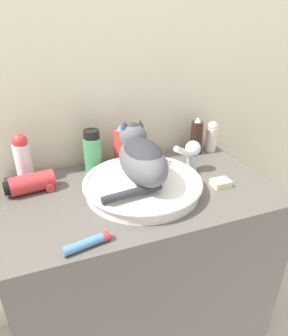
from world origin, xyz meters
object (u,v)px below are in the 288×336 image
(lotion_bottle_white, at_px, (23,158))
(cream_tube, at_px, (87,243))
(deodorant_stick, at_px, (211,136))
(soap_bar, at_px, (221,183))
(hairspray_can_black, at_px, (196,137))
(spray_bottle_trigger, at_px, (121,147))
(cat, at_px, (141,156))
(faucet, at_px, (191,153))
(hair_dryer, at_px, (32,183))
(mouthwash_bottle, at_px, (93,151))

(lotion_bottle_white, distance_m, cream_tube, 0.50)
(deodorant_stick, relative_size, soap_bar, 2.10)
(hairspray_can_black, distance_m, deodorant_stick, 0.08)
(spray_bottle_trigger, relative_size, soap_bar, 2.64)
(hairspray_can_black, xyz_separation_m, soap_bar, (-0.06, -0.31, -0.07))
(cat, height_order, faucet, cat)
(faucet, bearing_deg, hair_dryer, -24.04)
(faucet, distance_m, hair_dryer, 0.62)
(hairspray_can_black, relative_size, deodorant_stick, 1.19)
(soap_bar, bearing_deg, cat, 163.83)
(cat, relative_size, faucet, 2.35)
(spray_bottle_trigger, bearing_deg, deodorant_stick, 0.00)
(mouthwash_bottle, xyz_separation_m, deodorant_stick, (0.57, 0.00, -0.01))
(mouthwash_bottle, relative_size, soap_bar, 2.49)
(lotion_bottle_white, bearing_deg, hairspray_can_black, 0.00)
(mouthwash_bottle, height_order, cream_tube, mouthwash_bottle)
(cat, relative_size, hairspray_can_black, 1.85)
(faucet, height_order, soap_bar, faucet)
(faucet, xyz_separation_m, hairspray_can_black, (0.11, 0.16, -0.00))
(deodorant_stick, height_order, hair_dryer, deodorant_stick)
(soap_bar, bearing_deg, hairspray_can_black, 78.33)
(cat, relative_size, mouthwash_bottle, 1.86)
(lotion_bottle_white, distance_m, mouthwash_bottle, 0.27)
(lotion_bottle_white, xyz_separation_m, soap_bar, (0.69, -0.31, -0.08))
(deodorant_stick, relative_size, hair_dryer, 0.81)
(spray_bottle_trigger, bearing_deg, mouthwash_bottle, 180.00)
(faucet, relative_size, mouthwash_bottle, 0.79)
(soap_bar, bearing_deg, cream_tube, -163.60)
(lotion_bottle_white, distance_m, hairspray_can_black, 0.75)
(cat, xyz_separation_m, mouthwash_bottle, (-0.13, 0.22, -0.05))
(hairspray_can_black, height_order, soap_bar, hairspray_can_black)
(deodorant_stick, xyz_separation_m, cream_tube, (-0.69, -0.47, -0.06))
(spray_bottle_trigger, distance_m, cream_tube, 0.53)
(lotion_bottle_white, bearing_deg, mouthwash_bottle, 0.00)
(cat, height_order, hairspray_can_black, cat)
(deodorant_stick, distance_m, cream_tube, 0.83)
(mouthwash_bottle, distance_m, soap_bar, 0.53)
(spray_bottle_trigger, relative_size, hair_dryer, 1.01)
(cream_tube, relative_size, soap_bar, 1.98)
(hairspray_can_black, height_order, mouthwash_bottle, same)
(mouthwash_bottle, relative_size, cream_tube, 1.26)
(faucet, height_order, spray_bottle_trigger, spray_bottle_trigger)
(cat, height_order, lotion_bottle_white, cat)
(cat, height_order, cream_tube, cat)
(hairspray_can_black, bearing_deg, soap_bar, -101.67)
(spray_bottle_trigger, bearing_deg, hairspray_can_black, 0.00)
(lotion_bottle_white, bearing_deg, hair_dryer, -78.06)
(hairspray_can_black, bearing_deg, hair_dryer, -172.44)
(lotion_bottle_white, xyz_separation_m, deodorant_stick, (0.84, 0.00, -0.02))
(hairspray_can_black, distance_m, cream_tube, 0.77)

